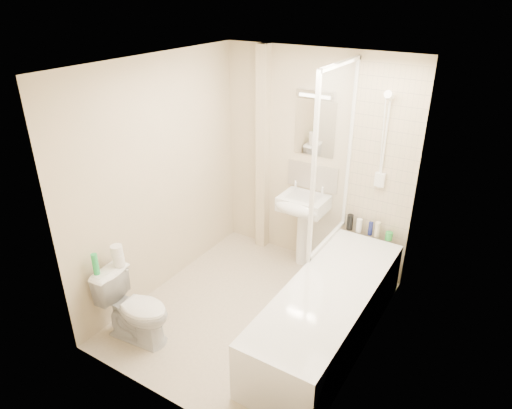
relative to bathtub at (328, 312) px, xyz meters
The scene contains 24 objects.
floor 0.81m from the bathtub, behind, with size 2.50×2.50×0.00m, color beige.
wall_back 1.68m from the bathtub, 122.24° to the left, with size 2.20×0.02×2.40m, color beige.
wall_left 2.06m from the bathtub, behind, with size 0.02×2.50×2.40m, color beige.
wall_right 0.98m from the bathtub, ahead, with size 0.02×2.50×2.40m, color beige.
ceiling 2.24m from the bathtub, behind, with size 2.20×2.50×0.02m, color white.
tile_back 1.64m from the bathtub, 90.00° to the left, with size 0.70×0.01×1.75m, color beige.
tile_right 1.19m from the bathtub, ahead, with size 0.01×2.10×1.75m, color beige.
pipe_boxing 2.00m from the bathtub, 140.51° to the left, with size 0.12×0.12×2.40m, color beige.
splashback 1.59m from the bathtub, 122.71° to the left, with size 0.60×0.01×0.30m, color beige.
mirror 1.90m from the bathtub, 122.75° to the left, with size 0.46×0.01×0.60m, color white.
strip_light 2.16m from the bathtub, 123.27° to the left, with size 0.42×0.07×0.07m, color silver.
bathtub is the anchor object (origin of this frame).
shower_screen 1.42m from the bathtub, 115.40° to the left, with size 0.04×0.92×1.80m.
shower_fixture 1.69m from the bathtub, 90.09° to the left, with size 0.10×0.16×0.99m.
pedestal_sink 1.28m from the bathtub, 128.48° to the left, with size 0.51×0.47×0.98m.
bottle_black_a 1.18m from the bathtub, 102.79° to the left, with size 0.07×0.07×0.17m, color black.
bottle_white_a 1.16m from the bathtub, 97.54° to the left, with size 0.06×0.06×0.15m, color white.
bottle_blue 1.15m from the bathtub, 91.01° to the left, with size 0.05×0.05×0.15m, color navy.
bottle_cream 1.15m from the bathtub, 87.27° to the left, with size 0.06×0.06×0.17m, color beige.
bottle_green 1.15m from the bathtub, 80.60° to the left, with size 0.07×0.07×0.09m, color green.
toilet 1.73m from the bathtub, 148.21° to the right, with size 0.69×0.44×0.67m, color white.
toilet_roll_lower 1.94m from the bathtub, 153.74° to the right, with size 0.11×0.11×0.11m, color white.
toilet_roll_upper 1.97m from the bathtub, 153.78° to the right, with size 0.11×0.11×0.09m, color white.
green_bottle 2.09m from the bathtub, 149.45° to the right, with size 0.05×0.05×0.20m, color green.
Camera 1 is at (1.92, -3.06, 2.95)m, focal length 32.00 mm.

